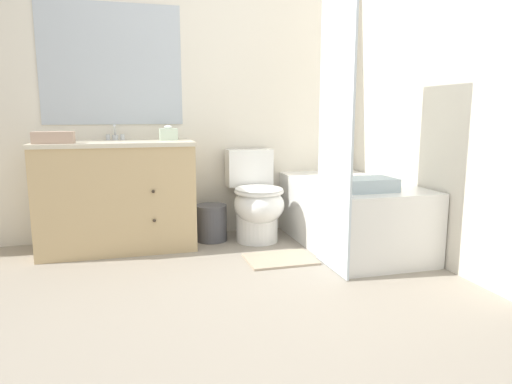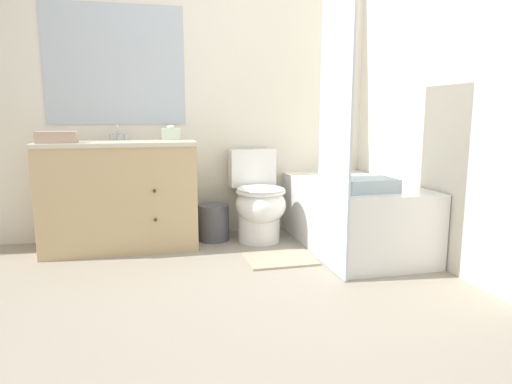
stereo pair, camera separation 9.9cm
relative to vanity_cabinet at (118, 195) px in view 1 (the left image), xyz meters
name	(u,v)px [view 1 (the left image)]	position (x,y,z in m)	size (l,w,h in m)	color
ground_plane	(261,302)	(0.77, -1.29, -0.42)	(14.00, 14.00, 0.00)	gray
wall_back	(208,87)	(0.76, 0.29, 0.83)	(8.00, 0.06, 2.50)	silver
wall_right	(408,84)	(2.14, -0.51, 0.83)	(0.05, 2.56, 2.50)	silver
vanity_cabinet	(118,195)	(0.00, 0.00, 0.00)	(1.15, 0.57, 0.82)	tan
sink_faucet	(115,136)	(0.00, 0.19, 0.44)	(0.14, 0.12, 0.12)	silver
toilet	(256,201)	(1.08, -0.08, -0.09)	(0.40, 0.62, 0.73)	white
bathtub	(350,213)	(1.75, -0.41, -0.16)	(0.71, 1.37, 0.51)	white
shower_curtain	(336,122)	(1.38, -0.89, 0.56)	(0.01, 0.49, 1.94)	silver
wastebasket	(211,223)	(0.72, 0.02, -0.27)	(0.25, 0.25, 0.30)	#4C4C51
tissue_box	(168,134)	(0.40, 0.06, 0.45)	(0.14, 0.13, 0.12)	silver
hand_towel_folded	(54,138)	(-0.40, -0.14, 0.45)	(0.27, 0.13, 0.08)	tan
bath_towel_folded	(368,184)	(1.65, -0.84, 0.14)	(0.35, 0.25, 0.09)	silver
bath_mat	(280,259)	(1.10, -0.63, -0.41)	(0.48, 0.36, 0.02)	tan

